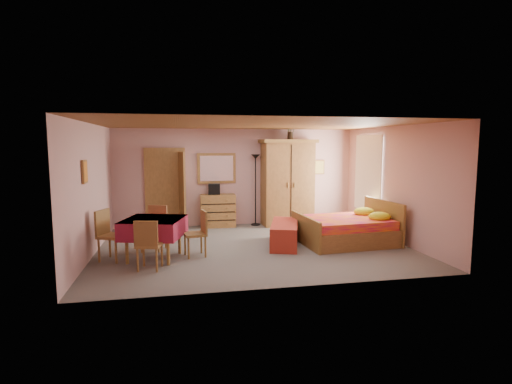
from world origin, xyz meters
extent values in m
plane|color=slate|center=(0.00, 0.00, 0.00)|extent=(6.50, 6.50, 0.00)
plane|color=brown|center=(0.00, 0.00, 2.60)|extent=(6.50, 6.50, 0.00)
cube|color=tan|center=(0.00, 2.50, 1.30)|extent=(6.50, 0.10, 2.60)
cube|color=tan|center=(0.00, -2.50, 1.30)|extent=(6.50, 0.10, 2.60)
cube|color=tan|center=(-3.25, 0.00, 1.30)|extent=(0.10, 5.00, 2.60)
cube|color=tan|center=(3.25, 0.00, 1.30)|extent=(0.10, 5.00, 2.60)
cube|color=#9E6B35|center=(-1.90, 2.47, 1.02)|extent=(1.06, 0.12, 2.15)
cube|color=white|center=(3.21, 1.20, 1.45)|extent=(0.08, 1.40, 1.95)
cube|color=orange|center=(-3.22, -0.60, 1.70)|extent=(0.04, 0.32, 0.42)
cube|color=#D8BF59|center=(2.35, 2.47, 1.55)|extent=(0.30, 0.04, 0.40)
cube|color=olive|center=(-0.54, 2.28, 0.43)|extent=(0.93, 0.49, 0.87)
cube|color=silver|center=(-0.54, 2.49, 1.55)|extent=(1.03, 0.10, 0.82)
cube|color=black|center=(-0.63, 2.32, 1.01)|extent=(0.32, 0.25, 0.29)
cube|color=black|center=(0.48, 2.30, 0.96)|extent=(0.28, 0.28, 1.92)
cube|color=olive|center=(1.34, 2.17, 1.16)|extent=(1.50, 0.81, 2.32)
cube|color=gold|center=(1.42, 2.23, 2.60)|extent=(0.23, 0.23, 0.56)
cube|color=#C91353|center=(2.06, -0.04, 0.46)|extent=(2.11, 1.71, 0.93)
cube|color=maroon|center=(0.68, 0.03, 0.25)|extent=(0.97, 1.58, 0.50)
cube|color=maroon|center=(-2.05, -0.50, 0.39)|extent=(1.31, 1.31, 0.78)
cube|color=olive|center=(-2.09, -1.16, 0.45)|extent=(0.49, 0.49, 0.90)
cube|color=#AB773A|center=(-2.08, 0.16, 0.46)|extent=(0.54, 0.54, 0.92)
cube|color=#A16B36|center=(-2.82, -0.46, 0.48)|extent=(0.58, 0.58, 0.96)
cube|color=olive|center=(-1.27, -0.47, 0.45)|extent=(0.47, 0.47, 0.90)
camera|label=1|loc=(-1.59, -8.21, 2.19)|focal=28.00mm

